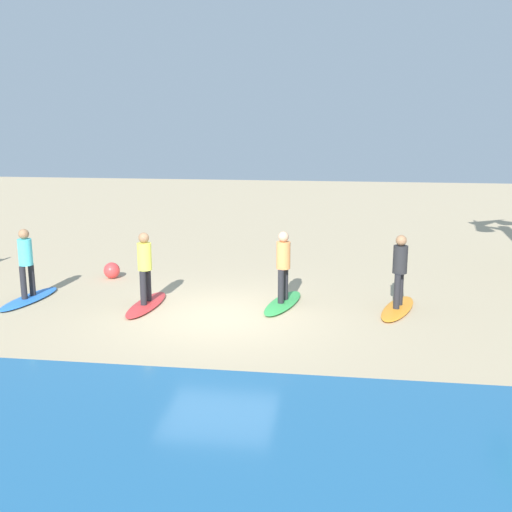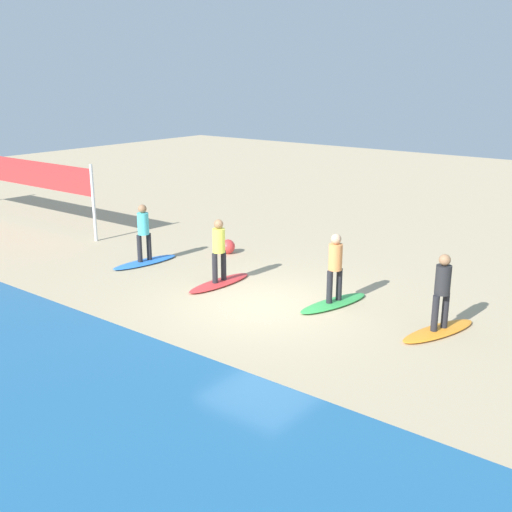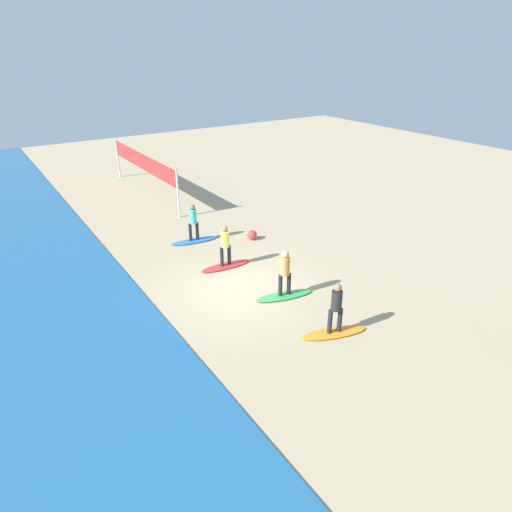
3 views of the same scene
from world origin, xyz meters
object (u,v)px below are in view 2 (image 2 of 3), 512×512
(surfer_red, at_px, (219,246))
(volleyball_net, at_px, (13,173))
(surfer_orange, at_px, (442,286))
(surfboard_green, at_px, (334,303))
(surfboard_red, at_px, (220,283))
(surfboard_blue, at_px, (145,262))
(surfer_green, at_px, (335,263))
(surfboard_orange, at_px, (438,331))
(surfer_blue, at_px, (143,229))
(beach_ball, at_px, (228,247))

(surfer_red, relative_size, volleyball_net, 0.18)
(surfer_orange, relative_size, surfer_red, 1.00)
(surfboard_green, relative_size, volleyball_net, 0.23)
(surfboard_red, bearing_deg, surfboard_blue, -88.33)
(surfboard_green, bearing_deg, surfboard_red, -67.17)
(surfer_green, relative_size, volleyball_net, 0.18)
(surfboard_orange, height_order, surfer_red, surfer_red)
(surfboard_red, bearing_deg, surfer_green, 103.10)
(surfer_green, relative_size, surfer_blue, 1.00)
(surfboard_blue, bearing_deg, surfer_orange, 100.85)
(surfer_red, bearing_deg, surfer_green, -169.86)
(surfboard_orange, height_order, beach_ball, beach_ball)
(surfer_green, height_order, surfboard_blue, surfer_green)
(surfboard_orange, height_order, surfboard_red, same)
(surfer_green, relative_size, surfboard_blue, 0.78)
(surfboard_orange, bearing_deg, surfer_blue, -69.87)
(surfboard_orange, height_order, surfboard_green, same)
(surfboard_orange, relative_size, surfer_blue, 1.28)
(surfer_green, bearing_deg, surfboard_green, 90.00)
(surfboard_green, relative_size, surfboard_blue, 1.00)
(surfboard_red, distance_m, volleyball_net, 10.74)
(surfboard_orange, bearing_deg, volleyball_net, -73.64)
(surfer_red, bearing_deg, surfboard_blue, -1.28)
(surfboard_red, relative_size, surfer_red, 1.28)
(surfer_red, bearing_deg, beach_ball, -53.71)
(surfboard_green, relative_size, surfboard_red, 1.00)
(surfboard_blue, relative_size, beach_ball, 4.81)
(surfboard_orange, bearing_deg, surfboard_red, -67.78)
(surfer_red, bearing_deg, surfer_orange, -175.07)
(surfboard_orange, xyz_separation_m, beach_ball, (7.42, -1.84, 0.17))
(surfboard_red, bearing_deg, beach_ball, -140.76)
(surfer_orange, bearing_deg, surfer_blue, 2.84)
(surfer_orange, distance_m, surfer_blue, 8.62)
(surfboard_green, xyz_separation_m, surfboard_red, (3.10, 0.55, 0.00))
(beach_ball, bearing_deg, surfer_green, 159.78)
(surfer_orange, bearing_deg, beach_ball, -13.90)
(surfer_red, distance_m, surfboard_blue, 3.07)
(surfboard_red, relative_size, surfboard_blue, 1.00)
(surfboard_red, relative_size, volleyball_net, 0.23)
(surfer_orange, relative_size, surfboard_blue, 0.78)
(surfer_green, distance_m, volleyball_net, 13.70)
(surfboard_blue, bearing_deg, surfboard_orange, 100.85)
(surfboard_red, height_order, surfer_red, surfer_red)
(surfer_green, relative_size, surfboard_red, 0.78)
(surfboard_blue, bearing_deg, surfer_green, 102.68)
(surfer_orange, bearing_deg, surfboard_green, -1.39)
(surfer_orange, height_order, surfer_blue, same)
(surfer_green, bearing_deg, surfer_orange, 178.61)
(surfer_blue, bearing_deg, beach_ball, -117.90)
(surfer_blue, xyz_separation_m, beach_ball, (-1.20, -2.26, -0.82))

